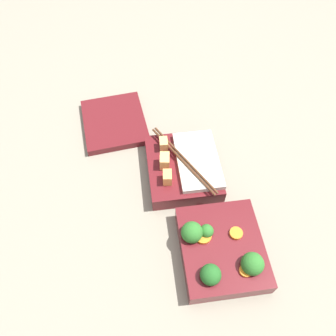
{
  "coord_description": "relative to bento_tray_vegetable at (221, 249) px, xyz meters",
  "views": [
    {
      "loc": [
        -0.31,
        0.11,
        0.62
      ],
      "look_at": [
        0.09,
        0.05,
        0.04
      ],
      "focal_mm": 35.0,
      "sensor_mm": 36.0,
      "label": 1
    }
  ],
  "objects": [
    {
      "name": "bento_tray_vegetable",
      "position": [
        0.0,
        0.0,
        0.0
      ],
      "size": [
        0.18,
        0.15,
        0.07
      ],
      "color": "maroon",
      "rests_on": "ground_plane"
    },
    {
      "name": "ground_plane",
      "position": [
        0.1,
        0.02,
        -0.02
      ],
      "size": [
        3.0,
        3.0,
        0.0
      ],
      "primitive_type": "plane",
      "color": "gray"
    },
    {
      "name": "bento_tray_rice",
      "position": [
        0.2,
        0.04,
        -0.0
      ],
      "size": [
        0.2,
        0.15,
        0.07
      ],
      "color": "maroon",
      "rests_on": "ground_plane"
    },
    {
      "name": "bento_lid",
      "position": [
        0.37,
        0.19,
        -0.02
      ],
      "size": [
        0.19,
        0.17,
        0.02
      ],
      "primitive_type": "cube",
      "rotation": [
        0.0,
        0.0,
        0.11
      ],
      "color": "maroon",
      "rests_on": "ground_plane"
    }
  ]
}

